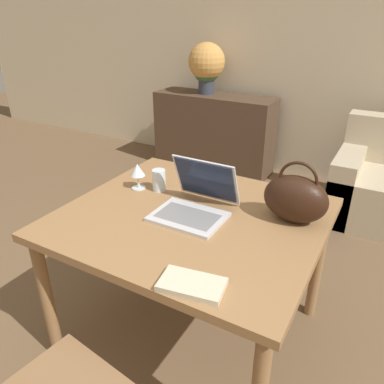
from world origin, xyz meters
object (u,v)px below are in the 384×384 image
Objects in this scene: wine_glass at (138,171)px; flower_vase at (207,65)px; laptop at (197,199)px; drinking_glass at (159,180)px; handbag at (296,198)px.

flower_vase reaches higher than wine_glass.
drinking_glass is at bearing 159.95° from laptop.
laptop is at bearing -63.54° from flower_vase.
drinking_glass is 2.27m from flower_vase.
laptop is 0.31m from drinking_glass.
wine_glass is at bearing -175.13° from handbag.
laptop is at bearing -20.05° from drinking_glass.
flower_vase reaches higher than laptop.
flower_vase reaches higher than handbag.
laptop reaches higher than wine_glass.
flower_vase is (-0.70, 2.14, 0.26)m from wine_glass.
wine_glass is (-0.40, 0.07, 0.04)m from laptop.
wine_glass is 0.83m from handbag.
wine_glass is at bearing -161.91° from drinking_glass.
laptop reaches higher than drinking_glass.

